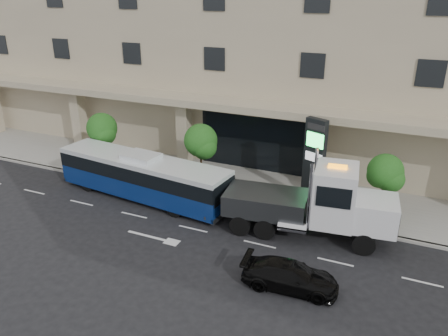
{
  "coord_description": "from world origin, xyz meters",
  "views": [
    {
      "loc": [
        10.32,
        -20.49,
        12.65
      ],
      "look_at": [
        0.37,
        2.0,
        2.48
      ],
      "focal_mm": 35.0,
      "sensor_mm": 36.0,
      "label": 1
    }
  ],
  "objects_px": {
    "city_bus": "(143,176)",
    "tow_truck": "(316,204)",
    "black_sedan": "(290,276)",
    "signage_pylon": "(314,161)"
  },
  "relations": [
    {
      "from": "city_bus",
      "to": "tow_truck",
      "type": "bearing_deg",
      "value": 5.26
    },
    {
      "from": "tow_truck",
      "to": "black_sedan",
      "type": "height_order",
      "value": "tow_truck"
    },
    {
      "from": "city_bus",
      "to": "black_sedan",
      "type": "distance_m",
      "value": 12.31
    },
    {
      "from": "black_sedan",
      "to": "city_bus",
      "type": "bearing_deg",
      "value": 60.79
    },
    {
      "from": "city_bus",
      "to": "tow_truck",
      "type": "relative_size",
      "value": 1.18
    },
    {
      "from": "black_sedan",
      "to": "signage_pylon",
      "type": "bearing_deg",
      "value": 2.52
    },
    {
      "from": "city_bus",
      "to": "signage_pylon",
      "type": "height_order",
      "value": "signage_pylon"
    },
    {
      "from": "city_bus",
      "to": "tow_truck",
      "type": "distance_m",
      "value": 11.14
    },
    {
      "from": "tow_truck",
      "to": "signage_pylon",
      "type": "height_order",
      "value": "signage_pylon"
    },
    {
      "from": "city_bus",
      "to": "black_sedan",
      "type": "xyz_separation_m",
      "value": [
        11.17,
        -5.1,
        -0.92
      ]
    }
  ]
}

